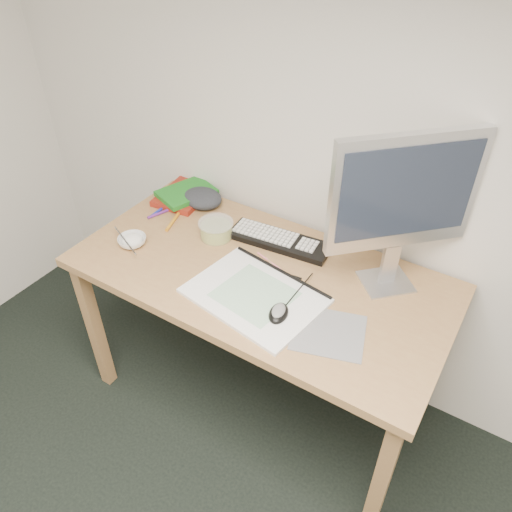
{
  "coord_description": "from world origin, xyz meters",
  "views": [
    {
      "loc": [
        0.47,
        0.24,
        1.94
      ],
      "look_at": [
        -0.28,
        1.42,
        0.83
      ],
      "focal_mm": 35.0,
      "sensor_mm": 36.0,
      "label": 1
    }
  ],
  "objects": [
    {
      "name": "mouse",
      "position": [
        -0.09,
        1.27,
        0.78
      ],
      "size": [
        0.08,
        0.11,
        0.03
      ],
      "primitive_type": "ellipsoid",
      "rotation": [
        0.0,
        0.0,
        0.23
      ],
      "color": "black",
      "rests_on": "sketchpad"
    },
    {
      "name": "pencil_pink",
      "position": [
        -0.26,
        1.5,
        0.75
      ],
      "size": [
        0.15,
        0.05,
        0.01
      ],
      "primitive_type": "cylinder",
      "rotation": [
        0.0,
        1.57,
        -0.31
      ],
      "color": "pink",
      "rests_on": "desk"
    },
    {
      "name": "mousepad",
      "position": [
        0.08,
        1.29,
        0.75
      ],
      "size": [
        0.28,
        0.27,
        0.0
      ],
      "primitive_type": "cube",
      "rotation": [
        0.0,
        0.0,
        0.3
      ],
      "color": "slate",
      "rests_on": "desk"
    },
    {
      "name": "pencil_black",
      "position": [
        -0.21,
        1.46,
        0.75
      ],
      "size": [
        0.19,
        0.03,
        0.01
      ],
      "primitive_type": "cylinder",
      "rotation": [
        0.0,
        1.57,
        0.11
      ],
      "color": "black",
      "rests_on": "desk"
    },
    {
      "name": "keyboard",
      "position": [
        -0.29,
        1.62,
        0.76
      ],
      "size": [
        0.42,
        0.17,
        0.02
      ],
      "primitive_type": "cube",
      "rotation": [
        0.0,
        0.0,
        0.1
      ],
      "color": "black",
      "rests_on": "desk"
    },
    {
      "name": "marker_orange",
      "position": [
        -0.74,
        1.51,
        0.76
      ],
      "size": [
        0.05,
        0.14,
        0.01
      ],
      "primitive_type": "cylinder",
      "rotation": [
        0.0,
        1.57,
        1.86
      ],
      "color": "orange",
      "rests_on": "desk"
    },
    {
      "name": "book_red",
      "position": [
        -0.83,
        1.69,
        0.76
      ],
      "size": [
        0.22,
        0.28,
        0.03
      ],
      "primitive_type": "cube",
      "rotation": [
        0.0,
        0.0,
        0.12
      ],
      "color": "maroon",
      "rests_on": "desk"
    },
    {
      "name": "cloth_lump",
      "position": [
        -0.72,
        1.69,
        0.78
      ],
      "size": [
        0.16,
        0.13,
        0.06
      ],
      "primitive_type": "ellipsoid",
      "rotation": [
        0.0,
        0.0,
        0.05
      ],
      "color": "#23262A",
      "rests_on": "desk"
    },
    {
      "name": "rice_bowl",
      "position": [
        -0.78,
        1.3,
        0.77
      ],
      "size": [
        0.13,
        0.13,
        0.03
      ],
      "primitive_type": "imported",
      "rotation": [
        0.0,
        0.0,
        0.25
      ],
      "color": "white",
      "rests_on": "desk"
    },
    {
      "name": "monitor",
      "position": [
        0.15,
        1.62,
        1.11
      ],
      "size": [
        0.37,
        0.37,
        0.58
      ],
      "rotation": [
        0.0,
        0.0,
        0.79
      ],
      "color": "silver",
      "rests_on": "desk"
    },
    {
      "name": "book_green",
      "position": [
        -0.81,
        1.68,
        0.79
      ],
      "size": [
        0.24,
        0.28,
        0.02
      ],
      "primitive_type": "cube",
      "rotation": [
        0.0,
        0.0,
        -0.34
      ],
      "color": "#1B6F1D",
      "rests_on": "book_red"
    },
    {
      "name": "pencil_tan",
      "position": [
        -0.21,
        1.46,
        0.75
      ],
      "size": [
        0.16,
        0.1,
        0.01
      ],
      "primitive_type": "cylinder",
      "rotation": [
        0.0,
        1.57,
        -0.54
      ],
      "color": "tan",
      "rests_on": "desk"
    },
    {
      "name": "marker_blue",
      "position": [
        -0.85,
        1.55,
        0.76
      ],
      "size": [
        0.01,
        0.13,
        0.01
      ],
      "primitive_type": "cylinder",
      "rotation": [
        0.0,
        1.57,
        1.59
      ],
      "color": "#1E2BA4",
      "rests_on": "desk"
    },
    {
      "name": "sketchpad",
      "position": [
        -0.21,
        1.31,
        0.76
      ],
      "size": [
        0.49,
        0.39,
        0.01
      ],
      "primitive_type": "cube",
      "rotation": [
        0.0,
        0.0,
        -0.16
      ],
      "color": "white",
      "rests_on": "desk"
    },
    {
      "name": "desk",
      "position": [
        -0.27,
        1.43,
        0.67
      ],
      "size": [
        1.4,
        0.7,
        0.75
      ],
      "color": "#A27C4A",
      "rests_on": "ground"
    },
    {
      "name": "fruit_tub",
      "position": [
        -0.53,
        1.53,
        0.78
      ],
      "size": [
        0.16,
        0.16,
        0.07
      ],
      "primitive_type": "cylinder",
      "rotation": [
        0.0,
        0.0,
        0.13
      ],
      "color": "#E5EA52",
      "rests_on": "desk"
    },
    {
      "name": "chopsticks",
      "position": [
        -0.78,
        1.28,
        0.79
      ],
      "size": [
        0.19,
        0.1,
        0.02
      ],
      "primitive_type": "cylinder",
      "rotation": [
        0.0,
        1.57,
        -0.42
      ],
      "color": "silver",
      "rests_on": "rice_bowl"
    },
    {
      "name": "marker_purple",
      "position": [
        -0.83,
        1.53,
        0.76
      ],
      "size": [
        0.06,
        0.13,
        0.01
      ],
      "primitive_type": "cylinder",
      "rotation": [
        0.0,
        1.57,
        1.22
      ],
      "color": "#612484",
      "rests_on": "desk"
    }
  ]
}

